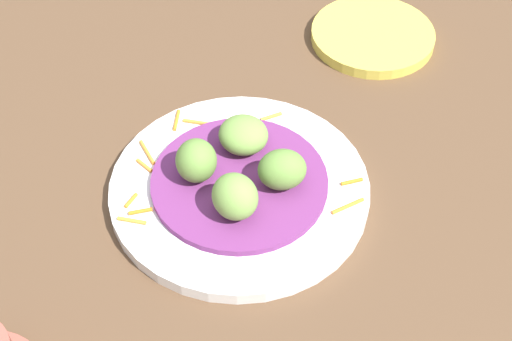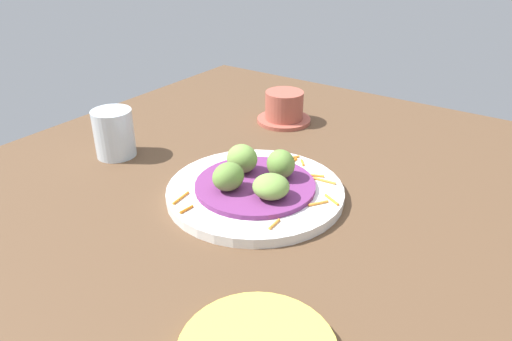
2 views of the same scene
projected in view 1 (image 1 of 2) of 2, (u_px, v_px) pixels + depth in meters
The scene contains 9 objects.
table_surface at pixel (209, 177), 82.30cm from camera, with size 110.00×110.00×2.00cm, color brown.
main_plate at pixel (240, 189), 78.81cm from camera, with size 27.52×27.52×1.52cm, color white.
cabbage_bed at pixel (239, 182), 77.96cm from camera, with size 18.65×18.65×0.79cm, color #702D6B.
carrot_garnish at pixel (207, 166), 79.70cm from camera, with size 20.59×25.45×0.40cm.
guac_scoop_left at pixel (233, 197), 72.98cm from camera, with size 4.99×4.50×4.64cm, color #759E47.
guac_scoop_center at pixel (282, 170), 75.70cm from camera, with size 5.03×4.23×4.30cm, color olive.
guac_scoop_right at pixel (245, 138), 79.31cm from camera, with size 5.41×5.19×3.56cm, color #759E47.
guac_scoop_back at pixel (196, 161), 76.34cm from camera, with size 4.28×4.64×4.60cm, color olive.
side_plate_small at pixel (373, 36), 96.63cm from camera, with size 15.99×15.99×1.43cm, color #E0CC4C.
Camera 1 is at (-52.64, 16.00, 62.43)cm, focal length 52.19 mm.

